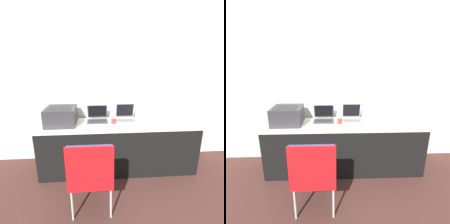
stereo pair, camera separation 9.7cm
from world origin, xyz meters
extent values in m
plane|color=#472823|center=(0.00, 0.00, 0.00)|extent=(14.00, 14.00, 0.00)
cube|color=silver|center=(0.00, 0.70, 1.30)|extent=(8.00, 0.05, 2.60)
cube|color=black|center=(0.00, 0.30, 0.37)|extent=(2.35, 0.60, 0.74)
cube|color=silver|center=(0.00, 0.30, 0.75)|extent=(2.37, 0.62, 0.02)
cube|color=#333338|center=(-0.85, 0.35, 0.89)|extent=(0.44, 0.43, 0.26)
cube|color=black|center=(-0.85, 0.30, 1.00)|extent=(0.35, 0.33, 0.05)
cube|color=#4C4C51|center=(-0.32, 0.40, 0.77)|extent=(0.32, 0.23, 0.02)
cube|color=#2D2D30|center=(-0.32, 0.39, 0.78)|extent=(0.28, 0.13, 0.00)
cube|color=#4C4C51|center=(-0.32, 0.56, 0.89)|extent=(0.32, 0.08, 0.22)
cube|color=black|center=(-0.32, 0.55, 0.89)|extent=(0.29, 0.07, 0.20)
cube|color=#B7B7BC|center=(0.13, 0.39, 0.77)|extent=(0.31, 0.25, 0.02)
cube|color=slate|center=(0.13, 0.38, 0.78)|extent=(0.27, 0.14, 0.00)
cube|color=#B7B7BC|center=(0.13, 0.55, 0.90)|extent=(0.31, 0.08, 0.24)
cube|color=black|center=(0.13, 0.55, 0.90)|extent=(0.28, 0.07, 0.22)
cube|color=silver|center=(-0.34, 0.16, 0.77)|extent=(0.46, 0.17, 0.02)
cylinder|color=red|center=(-0.07, 0.32, 0.81)|extent=(0.07, 0.07, 0.09)
cylinder|color=white|center=(-0.07, 0.32, 0.85)|extent=(0.07, 0.07, 0.01)
cube|color=navy|center=(-0.39, -0.42, 0.42)|extent=(0.45, 0.47, 0.04)
cube|color=navy|center=(-0.39, -0.64, 0.67)|extent=(0.45, 0.03, 0.46)
cylinder|color=silver|center=(-0.60, -0.20, 0.20)|extent=(0.02, 0.02, 0.40)
cylinder|color=silver|center=(-0.18, -0.20, 0.20)|extent=(0.02, 0.02, 0.40)
cylinder|color=silver|center=(-0.60, -0.64, 0.20)|extent=(0.02, 0.02, 0.40)
cylinder|color=silver|center=(-0.18, -0.64, 0.20)|extent=(0.02, 0.02, 0.40)
cube|color=red|center=(-0.39, -0.67, 0.65)|extent=(0.48, 0.02, 0.51)
camera|label=1|loc=(-0.29, -2.17, 1.70)|focal=28.00mm
camera|label=2|loc=(-0.19, -2.18, 1.70)|focal=28.00mm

